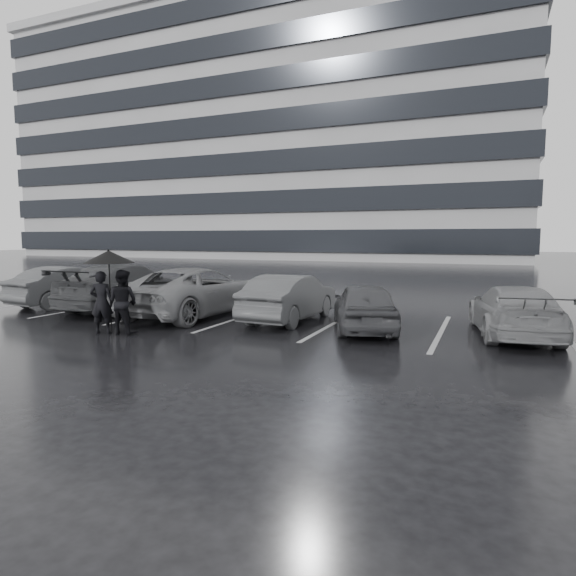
% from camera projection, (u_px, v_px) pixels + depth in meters
% --- Properties ---
extents(ground, '(160.00, 160.00, 0.00)m').
position_uv_depth(ground, '(274.00, 341.00, 10.89)').
color(ground, black).
rests_on(ground, ground).
extents(office_building, '(61.00, 26.00, 29.00)m').
position_uv_depth(office_building, '(272.00, 144.00, 61.88)').
color(office_building, '#98989B').
rests_on(office_building, ground).
extents(car_main, '(2.54, 3.87, 1.22)m').
position_uv_depth(car_main, '(364.00, 306.00, 12.09)').
color(car_main, black).
rests_on(car_main, ground).
extents(car_west_a, '(1.54, 3.99, 1.30)m').
position_uv_depth(car_west_a, '(290.00, 298.00, 13.49)').
color(car_west_a, '#2C2C2E').
rests_on(car_west_a, ground).
extents(car_west_b, '(2.73, 5.32, 1.44)m').
position_uv_depth(car_west_b, '(196.00, 291.00, 14.45)').
color(car_west_b, '#535356').
rests_on(car_west_b, ground).
extents(car_west_c, '(2.18, 5.11, 1.47)m').
position_uv_depth(car_west_c, '(127.00, 287.00, 15.69)').
color(car_west_c, black).
rests_on(car_west_c, ground).
extents(car_west_d, '(1.92, 4.20, 1.34)m').
position_uv_depth(car_west_d, '(70.00, 286.00, 16.61)').
color(car_west_d, '#2C2C2E').
rests_on(car_west_d, ground).
extents(car_east, '(2.28, 4.36, 1.21)m').
position_uv_depth(car_east, '(514.00, 311.00, 11.35)').
color(car_east, '#535356').
rests_on(car_east, ground).
extents(pedestrian_left, '(0.65, 0.55, 1.53)m').
position_uv_depth(pedestrian_left, '(102.00, 302.00, 11.64)').
color(pedestrian_left, black).
rests_on(pedestrian_left, ground).
extents(pedestrian_right, '(0.77, 0.61, 1.56)m').
position_uv_depth(pedestrian_right, '(123.00, 302.00, 11.61)').
color(pedestrian_right, black).
rests_on(pedestrian_right, ground).
extents(umbrella, '(1.21, 1.21, 2.04)m').
position_uv_depth(umbrella, '(109.00, 257.00, 11.65)').
color(umbrella, black).
rests_on(umbrella, ground).
extents(stall_stripes, '(19.72, 5.00, 0.00)m').
position_uv_depth(stall_stripes, '(285.00, 321.00, 13.49)').
color(stall_stripes, '#A1A1A3').
rests_on(stall_stripes, ground).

